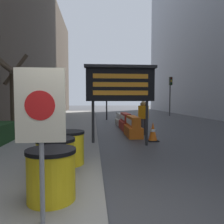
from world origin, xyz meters
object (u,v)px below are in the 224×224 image
(jersey_barrier_white, at_px, (120,120))
(jersey_barrier_red_striped, at_px, (125,122))
(barrel_drum_middle, at_px, (56,158))
(traffic_light_far_side, at_px, (170,88))
(traffic_cone_near, at_px, (153,132))
(barrel_drum_foreground, at_px, (51,174))
(warning_sign, at_px, (41,117))
(pedestrian_passerby, at_px, (143,108))
(pedestrian_worker, at_px, (143,115))
(traffic_light_near_curb, at_px, (107,87))
(message_board, at_px, (120,84))
(barrel_drum_back, at_px, (69,148))
(jersey_barrier_orange_near, at_px, (133,128))

(jersey_barrier_white, bearing_deg, jersey_barrier_red_striped, -90.00)
(barrel_drum_middle, bearing_deg, traffic_light_far_side, 63.70)
(traffic_light_far_side, bearing_deg, traffic_cone_near, -112.58)
(jersey_barrier_white, bearing_deg, barrel_drum_foreground, -102.48)
(warning_sign, distance_m, traffic_cone_near, 6.80)
(warning_sign, bearing_deg, jersey_barrier_white, 78.30)
(warning_sign, distance_m, jersey_barrier_red_striped, 9.95)
(pedestrian_passerby, bearing_deg, warning_sign, -52.55)
(jersey_barrier_white, relative_size, pedestrian_passerby, 1.09)
(traffic_light_far_side, bearing_deg, jersey_barrier_red_striped, -122.33)
(barrel_drum_middle, distance_m, pedestrian_worker, 6.65)
(jersey_barrier_red_striped, xyz_separation_m, pedestrian_worker, (0.55, -2.09, 0.55))
(traffic_light_near_curb, relative_size, pedestrian_worker, 2.30)
(barrel_drum_middle, bearing_deg, message_board, 63.92)
(warning_sign, xyz_separation_m, pedestrian_worker, (3.03, 7.49, -0.52))
(barrel_drum_back, distance_m, traffic_light_far_side, 18.87)
(jersey_barrier_white, bearing_deg, traffic_light_near_curb, 101.42)
(barrel_drum_middle, relative_size, traffic_light_near_curb, 0.21)
(jersey_barrier_white, bearing_deg, message_board, -97.14)
(barrel_drum_middle, bearing_deg, warning_sign, -86.22)
(traffic_light_near_curb, bearing_deg, traffic_light_far_side, 29.24)
(warning_sign, bearing_deg, message_board, 72.58)
(message_board, bearing_deg, barrel_drum_middle, -116.08)
(barrel_drum_foreground, distance_m, message_board, 5.08)
(warning_sign, bearing_deg, jersey_barrier_orange_near, 71.06)
(jersey_barrier_red_striped, distance_m, traffic_cone_near, 3.66)
(message_board, bearing_deg, warning_sign, -107.42)
(barrel_drum_back, height_order, pedestrian_passerby, pedestrian_passerby)
(barrel_drum_foreground, distance_m, barrel_drum_back, 1.90)
(pedestrian_passerby, bearing_deg, jersey_barrier_red_striped, -56.32)
(jersey_barrier_orange_near, bearing_deg, traffic_cone_near, -64.37)
(barrel_drum_back, xyz_separation_m, pedestrian_passerby, (5.04, 13.77, 0.43))
(barrel_drum_middle, height_order, message_board, message_board)
(traffic_cone_near, height_order, pedestrian_worker, pedestrian_worker)
(message_board, distance_m, pedestrian_worker, 2.99)
(traffic_light_near_curb, distance_m, traffic_light_far_side, 7.82)
(pedestrian_worker, bearing_deg, barrel_drum_foreground, -79.31)
(jersey_barrier_white, xyz_separation_m, pedestrian_worker, (0.55, -4.46, 0.63))
(barrel_drum_foreground, relative_size, jersey_barrier_white, 0.45)
(traffic_cone_near, xyz_separation_m, pedestrian_worker, (-0.04, 1.52, 0.58))
(barrel_drum_foreground, distance_m, jersey_barrier_red_striped, 9.23)
(jersey_barrier_red_striped, relative_size, traffic_cone_near, 2.51)
(traffic_cone_near, bearing_deg, pedestrian_passerby, 79.07)
(pedestrian_passerby, bearing_deg, pedestrian_worker, -48.33)
(pedestrian_worker, bearing_deg, warning_sign, -77.19)
(warning_sign, relative_size, traffic_cone_near, 2.50)
(jersey_barrier_red_striped, bearing_deg, barrel_drum_back, -109.20)
(jersey_barrier_white, distance_m, traffic_cone_near, 6.01)
(pedestrian_passerby, bearing_deg, traffic_light_near_curb, -109.56)
(barrel_drum_foreground, height_order, message_board, message_board)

